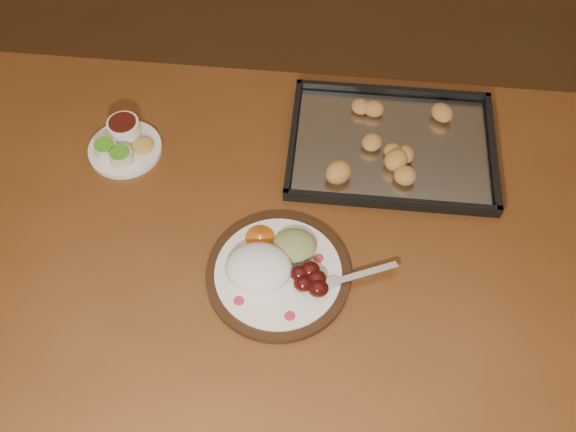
{
  "coord_description": "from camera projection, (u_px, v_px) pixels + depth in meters",
  "views": [
    {
      "loc": [
        0.19,
        -0.59,
        1.82
      ],
      "look_at": [
        0.15,
        0.12,
        0.77
      ],
      "focal_mm": 40.0,
      "sensor_mm": 36.0,
      "label": 1
    }
  ],
  "objects": [
    {
      "name": "ground",
      "position": [
        233.0,
        397.0,
        1.84
      ],
      "size": [
        4.0,
        4.0,
        0.0
      ],
      "primitive_type": "plane",
      "color": "#513A1C",
      "rests_on": "ground"
    },
    {
      "name": "condiment_saucer",
      "position": [
        123.0,
        144.0,
        1.37
      ],
      "size": [
        0.16,
        0.16,
        0.05
      ],
      "rotation": [
        0.0,
        0.0,
        -0.17
      ],
      "color": "white",
      "rests_on": "dining_table"
    },
    {
      "name": "dining_table",
      "position": [
        256.0,
        256.0,
        1.35
      ],
      "size": [
        1.54,
        0.97,
        0.75
      ],
      "rotation": [
        0.0,
        0.0,
        -0.05
      ],
      "color": "brown",
      "rests_on": "ground"
    },
    {
      "name": "baking_tray",
      "position": [
        392.0,
        145.0,
        1.37
      ],
      "size": [
        0.45,
        0.34,
        0.05
      ],
      "rotation": [
        0.0,
        0.0,
        -0.05
      ],
      "color": "black",
      "rests_on": "dining_table"
    },
    {
      "name": "dinner_plate",
      "position": [
        276.0,
        269.0,
        1.2
      ],
      "size": [
        0.36,
        0.27,
        0.06
      ],
      "rotation": [
        0.0,
        0.0,
        -0.1
      ],
      "color": "black",
      "rests_on": "dining_table"
    }
  ]
}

